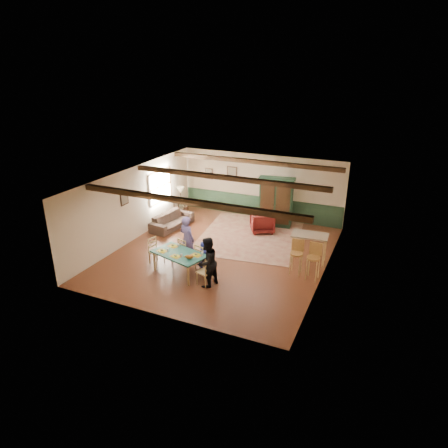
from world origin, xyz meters
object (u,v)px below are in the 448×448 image
at_px(armchair, 262,222).
at_px(counter_table, 309,248).
at_px(person_child, 204,255).
at_px(dining_table, 179,263).
at_px(end_table, 181,208).
at_px(bar_stool_left, 296,258).
at_px(dining_chair_far_left, 186,250).
at_px(bar_stool_right, 313,262).
at_px(dining_chair_end_right, 205,271).
at_px(table_lamp, 181,194).
at_px(cat, 189,257).
at_px(sofa, 172,220).
at_px(dining_chair_far_right, 203,257).
at_px(dining_chair_end_left, 156,251).
at_px(armoire, 276,202).
at_px(person_woman, 207,262).
at_px(person_man, 187,239).

xyz_separation_m(armchair, counter_table, (2.23, -1.80, 0.08)).
bearing_deg(person_child, dining_table, 63.43).
relative_size(end_table, bar_stool_left, 0.60).
bearing_deg(dining_chair_far_left, person_child, -174.29).
relative_size(dining_chair_far_left, bar_stool_left, 0.80).
bearing_deg(bar_stool_left, bar_stool_right, -14.91).
bearing_deg(person_child, dining_chair_end_right, 133.15).
xyz_separation_m(person_child, table_lamp, (-3.10, 3.96, 0.50)).
bearing_deg(end_table, counter_table, -19.37).
relative_size(armchair, bar_stool_right, 0.77).
xyz_separation_m(cat, table_lamp, (-3.01, 4.80, 0.19)).
bearing_deg(sofa, dining_chair_far_right, -127.04).
xyz_separation_m(dining_chair_end_left, armchair, (2.28, 3.97, -0.04)).
relative_size(armoire, sofa, 0.99).
relative_size(person_woman, person_child, 1.64).
bearing_deg(end_table, sofa, -75.65).
bearing_deg(person_woman, table_lamp, -127.59).
xyz_separation_m(person_man, cat, (0.62, -1.04, -0.02)).
relative_size(end_table, bar_stool_right, 0.58).
bearing_deg(dining_chair_far_right, bar_stool_left, -146.23).
distance_m(dining_chair_far_left, person_man, 0.37).
bearing_deg(counter_table, dining_chair_far_left, -155.00).
bearing_deg(sofa, bar_stool_left, -100.40).
bearing_deg(cat, sofa, 143.29).
distance_m(armchair, bar_stool_left, 3.47).
distance_m(dining_table, person_man, 0.94).
xyz_separation_m(dining_table, end_table, (-2.55, 4.57, -0.01)).
height_order(person_child, table_lamp, table_lamp).
relative_size(dining_chair_far_right, person_child, 0.95).
distance_m(person_child, end_table, 5.03).
bearing_deg(armoire, counter_table, -60.88).
distance_m(dining_chair_end_left, person_woman, 2.25).
xyz_separation_m(dining_chair_end_right, person_child, (-0.47, 0.90, 0.03)).
xyz_separation_m(cat, bar_stool_right, (3.40, 1.55, -0.20)).
height_order(dining_chair_far_right, sofa, dining_chair_far_right).
height_order(dining_chair_end_right, armoire, armoire).
distance_m(bar_stool_left, bar_stool_right, 0.57).
distance_m(person_woman, person_child, 1.12).
bearing_deg(dining_chair_far_right, dining_table, 60.95).
relative_size(armchair, bar_stool_left, 0.80).
height_order(person_woman, table_lamp, person_woman).
xyz_separation_m(cat, bar_stool_left, (2.84, 1.68, -0.23)).
height_order(person_man, person_child, person_man).
distance_m(person_woman, sofa, 4.86).
height_order(armoire, sofa, armoire).
distance_m(dining_table, armchair, 4.43).
bearing_deg(person_child, end_table, -36.37).
xyz_separation_m(dining_table, cat, (0.47, -0.23, 0.43)).
xyz_separation_m(person_woman, person_child, (-0.56, 0.92, -0.30)).
relative_size(dining_chair_end_right, cat, 2.64).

